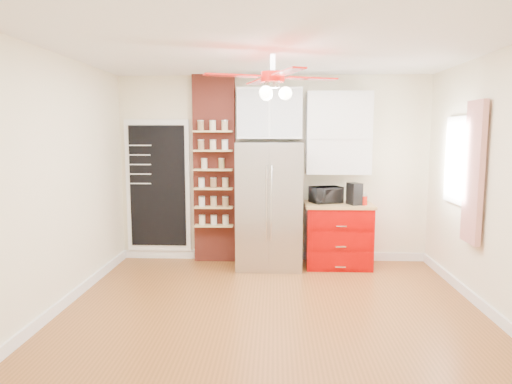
{
  "coord_description": "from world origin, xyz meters",
  "views": [
    {
      "loc": [
        0.03,
        -4.66,
        1.87
      ],
      "look_at": [
        -0.2,
        0.9,
        1.16
      ],
      "focal_mm": 32.0,
      "sensor_mm": 36.0,
      "label": 1
    }
  ],
  "objects_px": {
    "ceiling_fan": "(273,78)",
    "pantry_jar_oats": "(204,164)",
    "canister_left": "(364,200)",
    "coffee_maker": "(354,194)",
    "fridge": "(269,205)",
    "red_cabinet": "(338,235)",
    "toaster_oven": "(326,195)"
  },
  "relations": [
    {
      "from": "ceiling_fan",
      "to": "pantry_jar_oats",
      "type": "distance_m",
      "value": 2.23
    },
    {
      "from": "canister_left",
      "to": "coffee_maker",
      "type": "bearing_deg",
      "value": 166.48
    },
    {
      "from": "ceiling_fan",
      "to": "coffee_maker",
      "type": "height_order",
      "value": "ceiling_fan"
    },
    {
      "from": "canister_left",
      "to": "pantry_jar_oats",
      "type": "xyz_separation_m",
      "value": [
        -2.21,
        0.2,
        0.48
      ]
    },
    {
      "from": "ceiling_fan",
      "to": "fridge",
      "type": "bearing_deg",
      "value": 91.76
    },
    {
      "from": "red_cabinet",
      "to": "coffee_maker",
      "type": "relative_size",
      "value": 3.14
    },
    {
      "from": "red_cabinet",
      "to": "pantry_jar_oats",
      "type": "bearing_deg",
      "value": 177.75
    },
    {
      "from": "fridge",
      "to": "coffee_maker",
      "type": "relative_size",
      "value": 5.84
    },
    {
      "from": "red_cabinet",
      "to": "toaster_oven",
      "type": "height_order",
      "value": "toaster_oven"
    },
    {
      "from": "toaster_oven",
      "to": "pantry_jar_oats",
      "type": "xyz_separation_m",
      "value": [
        -1.72,
        0.02,
        0.43
      ]
    },
    {
      "from": "coffee_maker",
      "to": "pantry_jar_oats",
      "type": "bearing_deg",
      "value": 155.26
    },
    {
      "from": "red_cabinet",
      "to": "fridge",
      "type": "bearing_deg",
      "value": -177.05
    },
    {
      "from": "red_cabinet",
      "to": "ceiling_fan",
      "type": "xyz_separation_m",
      "value": [
        -0.92,
        -1.68,
        1.97
      ]
    },
    {
      "from": "toaster_oven",
      "to": "pantry_jar_oats",
      "type": "distance_m",
      "value": 1.77
    },
    {
      "from": "coffee_maker",
      "to": "canister_left",
      "type": "distance_m",
      "value": 0.15
    },
    {
      "from": "red_cabinet",
      "to": "pantry_jar_oats",
      "type": "relative_size",
      "value": 6.84
    },
    {
      "from": "coffee_maker",
      "to": "ceiling_fan",
      "type": "bearing_deg",
      "value": -145.34
    },
    {
      "from": "fridge",
      "to": "coffee_maker",
      "type": "distance_m",
      "value": 1.18
    },
    {
      "from": "ceiling_fan",
      "to": "toaster_oven",
      "type": "xyz_separation_m",
      "value": [
        0.75,
        1.73,
        -1.41
      ]
    },
    {
      "from": "coffee_maker",
      "to": "canister_left",
      "type": "xyz_separation_m",
      "value": [
        0.12,
        -0.03,
        -0.09
      ]
    },
    {
      "from": "fridge",
      "to": "pantry_jar_oats",
      "type": "distance_m",
      "value": 1.09
    },
    {
      "from": "red_cabinet",
      "to": "coffee_maker",
      "type": "bearing_deg",
      "value": -25.88
    },
    {
      "from": "toaster_oven",
      "to": "canister_left",
      "type": "distance_m",
      "value": 0.53
    },
    {
      "from": "fridge",
      "to": "pantry_jar_oats",
      "type": "height_order",
      "value": "fridge"
    },
    {
      "from": "pantry_jar_oats",
      "to": "ceiling_fan",
      "type": "bearing_deg",
      "value": -60.95
    },
    {
      "from": "fridge",
      "to": "canister_left",
      "type": "xyz_separation_m",
      "value": [
        1.29,
        -0.08,
        0.09
      ]
    },
    {
      "from": "canister_left",
      "to": "pantry_jar_oats",
      "type": "height_order",
      "value": "pantry_jar_oats"
    },
    {
      "from": "red_cabinet",
      "to": "pantry_jar_oats",
      "type": "distance_m",
      "value": 2.14
    },
    {
      "from": "fridge",
      "to": "ceiling_fan",
      "type": "relative_size",
      "value": 1.25
    },
    {
      "from": "fridge",
      "to": "red_cabinet",
      "type": "height_order",
      "value": "fridge"
    },
    {
      "from": "red_cabinet",
      "to": "pantry_jar_oats",
      "type": "height_order",
      "value": "pantry_jar_oats"
    },
    {
      "from": "red_cabinet",
      "to": "canister_left",
      "type": "xyz_separation_m",
      "value": [
        0.32,
        -0.13,
        0.51
      ]
    }
  ]
}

